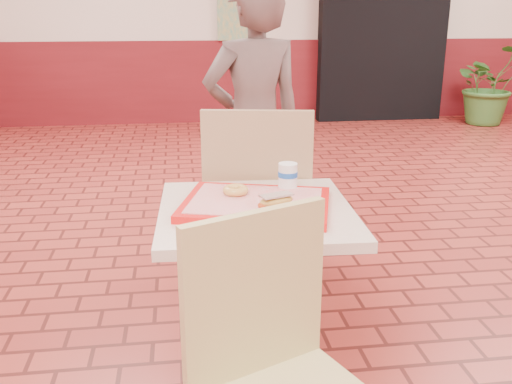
{
  "coord_description": "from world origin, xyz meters",
  "views": [
    {
      "loc": [
        -1.34,
        -2.19,
        1.38
      ],
      "look_at": [
        -1.09,
        -0.32,
        0.77
      ],
      "focal_mm": 40.0,
      "sensor_mm": 36.0,
      "label": 1
    }
  ],
  "objects": [
    {
      "name": "wainscot_band",
      "position": [
        0.0,
        0.0,
        0.5
      ],
      "size": [
        8.0,
        10.0,
        1.0
      ],
      "color": "maroon",
      "rests_on": "ground"
    },
    {
      "name": "corridor_doorway",
      "position": [
        1.2,
        4.88,
        1.1
      ],
      "size": [
        1.6,
        0.22,
        2.2
      ],
      "primitive_type": "cube",
      "color": "black",
      "rests_on": "ground"
    },
    {
      "name": "main_table",
      "position": [
        -1.09,
        -0.32,
        0.48
      ],
      "size": [
        0.67,
        0.67,
        0.71
      ],
      "rotation": [
        0.0,
        0.0,
        -0.04
      ],
      "color": "beige",
      "rests_on": "ground"
    },
    {
      "name": "chair_main_front",
      "position": [
        -1.12,
        -0.97,
        0.5
      ],
      "size": [
        0.55,
        0.55,
        0.9
      ],
      "rotation": [
        0.0,
        0.0,
        0.42
      ],
      "color": "tan",
      "rests_on": "ground"
    },
    {
      "name": "chair_main_back",
      "position": [
        -1.01,
        0.19,
        0.55
      ],
      "size": [
        0.53,
        0.53,
        0.99
      ],
      "rotation": [
        0.0,
        0.0,
        2.97
      ],
      "color": "tan",
      "rests_on": "ground"
    },
    {
      "name": "customer",
      "position": [
        -0.95,
        0.82,
        0.77
      ],
      "size": [
        0.63,
        0.48,
        1.54
      ],
      "primitive_type": "imported",
      "rotation": [
        0.0,
        0.0,
        3.36
      ],
      "color": "brown",
      "rests_on": "ground"
    },
    {
      "name": "serving_tray",
      "position": [
        -1.09,
        -0.32,
        0.73
      ],
      "size": [
        0.5,
        0.39,
        0.03
      ],
      "rotation": [
        0.0,
        0.0,
        -0.28
      ],
      "color": "red",
      "rests_on": "main_table"
    },
    {
      "name": "ring_donut",
      "position": [
        -1.16,
        -0.25,
        0.76
      ],
      "size": [
        0.1,
        0.1,
        0.03
      ],
      "primitive_type": "torus",
      "rotation": [
        0.0,
        0.0,
        0.09
      ],
      "color": "gold",
      "rests_on": "serving_tray"
    },
    {
      "name": "long_john_donut",
      "position": [
        -1.03,
        -0.39,
        0.76
      ],
      "size": [
        0.14,
        0.1,
        0.04
      ],
      "rotation": [
        0.0,
        0.0,
        0.35
      ],
      "color": "#B28734",
      "rests_on": "serving_tray"
    },
    {
      "name": "paper_cup",
      "position": [
        -0.95,
        -0.19,
        0.79
      ],
      "size": [
        0.07,
        0.07,
        0.09
      ],
      "rotation": [
        0.0,
        0.0,
        -0.06
      ],
      "color": "white",
      "rests_on": "serving_tray"
    },
    {
      "name": "potted_plant",
      "position": [
        2.43,
        4.4,
        0.48
      ],
      "size": [
        0.91,
        0.8,
        0.97
      ],
      "primitive_type": "imported",
      "rotation": [
        0.0,
        0.0,
        0.06
      ],
      "color": "#38712D",
      "rests_on": "ground"
    }
  ]
}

